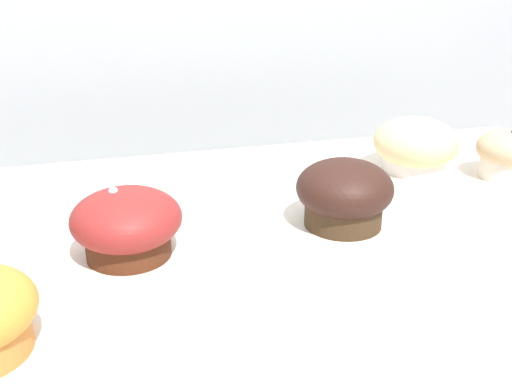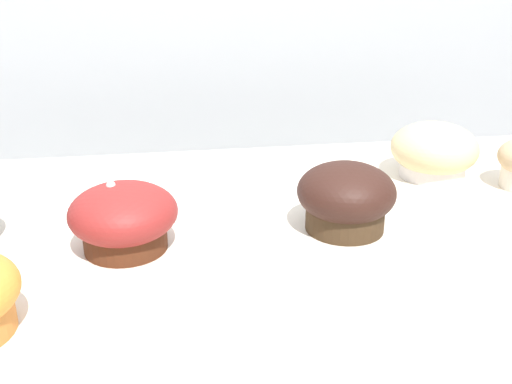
% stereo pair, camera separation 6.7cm
% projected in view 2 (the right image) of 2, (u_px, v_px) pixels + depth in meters
% --- Properties ---
extents(wall_back, '(3.20, 0.10, 1.80)m').
position_uv_depth(wall_back, '(229.00, 101.00, 1.22)').
color(wall_back, '#B2B7BC').
rests_on(wall_back, ground).
extents(muffin_back_left, '(0.11, 0.11, 0.08)m').
position_uv_depth(muffin_back_left, '(346.00, 198.00, 0.68)').
color(muffin_back_left, '#3E2B19').
rests_on(muffin_back_left, display_counter).
extents(muffin_back_right, '(0.12, 0.12, 0.08)m').
position_uv_depth(muffin_back_right, '(434.00, 151.00, 0.83)').
color(muffin_back_right, white).
rests_on(muffin_back_right, display_counter).
extents(muffin_back_center, '(0.12, 0.12, 0.08)m').
position_uv_depth(muffin_back_center, '(124.00, 217.00, 0.63)').
color(muffin_back_center, '#4C2413').
rests_on(muffin_back_center, display_counter).
extents(serving_plate, '(0.19, 0.19, 0.01)m').
position_uv_depth(serving_plate, '(211.00, 192.00, 0.78)').
color(serving_plate, white).
rests_on(serving_plate, display_counter).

